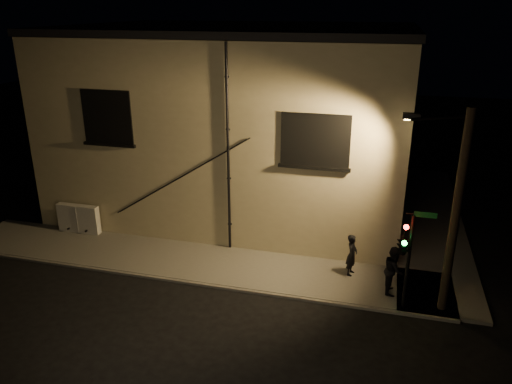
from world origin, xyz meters
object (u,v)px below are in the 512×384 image
(pedestrian_b, at_px, (394,270))
(traffic_signal, at_px, (404,244))
(streetlamp_pole, at_px, (453,209))
(utility_cabinet, at_px, (79,219))
(pedestrian_a, at_px, (352,255))

(pedestrian_b, relative_size, traffic_signal, 0.51)
(traffic_signal, height_order, streetlamp_pole, streetlamp_pole)
(utility_cabinet, distance_m, pedestrian_b, 13.71)
(utility_cabinet, height_order, streetlamp_pole, streetlamp_pole)
(pedestrian_a, bearing_deg, traffic_signal, -125.40)
(pedestrian_b, bearing_deg, traffic_signal, -169.90)
(pedestrian_b, height_order, traffic_signal, traffic_signal)
(pedestrian_a, relative_size, traffic_signal, 0.46)
(utility_cabinet, relative_size, pedestrian_a, 1.21)
(traffic_signal, xyz_separation_m, streetlamp_pole, (1.36, 0.39, 1.23))
(pedestrian_a, bearing_deg, streetlamp_pole, -103.53)
(utility_cabinet, bearing_deg, traffic_signal, -10.27)
(pedestrian_b, relative_size, streetlamp_pole, 0.25)
(utility_cabinet, distance_m, traffic_signal, 14.13)
(traffic_signal, relative_size, streetlamp_pole, 0.50)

